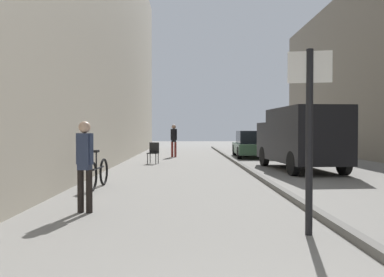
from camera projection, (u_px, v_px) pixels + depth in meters
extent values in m
plane|color=gray|center=(205.00, 173.00, 13.43)|extent=(80.00, 80.00, 0.00)
cube|color=#BCB29E|center=(57.00, 0.00, 13.23)|extent=(2.91, 40.00, 11.80)
cube|color=#615F5B|center=(251.00, 171.00, 13.45)|extent=(0.16, 40.00, 0.12)
cylinder|color=black|center=(81.00, 191.00, 6.95)|extent=(0.11, 0.11, 0.77)
cylinder|color=black|center=(89.00, 191.00, 6.92)|extent=(0.11, 0.11, 0.77)
cube|color=#2D3851|center=(85.00, 151.00, 6.92)|extent=(0.24, 0.22, 0.65)
cylinder|color=#2D3851|center=(79.00, 149.00, 6.94)|extent=(0.09, 0.09, 0.55)
cylinder|color=#2D3851|center=(91.00, 149.00, 6.90)|extent=(0.09, 0.09, 0.55)
sphere|color=tan|center=(85.00, 127.00, 6.91)|extent=(0.21, 0.21, 0.21)
cylinder|color=maroon|center=(175.00, 149.00, 21.47)|extent=(0.13, 0.13, 0.84)
cylinder|color=maroon|center=(172.00, 149.00, 21.50)|extent=(0.13, 0.13, 0.84)
cube|color=black|center=(174.00, 135.00, 21.47)|extent=(0.26, 0.23, 0.72)
cylinder|color=black|center=(176.00, 134.00, 21.45)|extent=(0.10, 0.10, 0.61)
cylinder|color=black|center=(172.00, 134.00, 21.48)|extent=(0.10, 0.10, 0.61)
sphere|color=#9E755B|center=(174.00, 127.00, 21.46)|extent=(0.23, 0.23, 0.23)
cube|color=black|center=(306.00, 135.00, 13.76)|extent=(2.16, 3.74, 1.94)
cube|color=black|center=(283.00, 140.00, 16.27)|extent=(2.00, 1.54, 1.45)
cube|color=black|center=(280.00, 132.00, 16.75)|extent=(1.60, 0.15, 0.64)
cylinder|color=black|center=(264.00, 156.00, 16.07)|extent=(0.28, 0.81, 0.80)
cylinder|color=black|center=(304.00, 156.00, 16.22)|extent=(0.28, 0.81, 0.80)
cylinder|color=black|center=(293.00, 163.00, 12.60)|extent=(0.28, 0.81, 0.80)
cylinder|color=black|center=(344.00, 163.00, 12.75)|extent=(0.28, 0.81, 0.80)
cube|color=#335138|center=(252.00, 148.00, 21.44)|extent=(1.96, 4.26, 0.55)
cube|color=black|center=(252.00, 137.00, 21.42)|extent=(1.60, 2.57, 0.68)
cylinder|color=black|center=(235.00, 150.00, 22.89)|extent=(0.22, 0.65, 0.64)
cylinder|color=black|center=(262.00, 150.00, 22.85)|extent=(0.22, 0.65, 0.64)
cylinder|color=black|center=(239.00, 153.00, 20.03)|extent=(0.22, 0.65, 0.64)
cylinder|color=black|center=(271.00, 153.00, 19.99)|extent=(0.22, 0.65, 0.64)
cylinder|color=black|center=(309.00, 142.00, 5.44)|extent=(0.10, 0.10, 2.60)
cube|color=white|center=(310.00, 67.00, 5.42)|extent=(0.60, 0.14, 0.44)
torus|color=black|center=(104.00, 172.00, 10.42)|extent=(0.10, 0.72, 0.72)
torus|color=black|center=(92.00, 176.00, 9.37)|extent=(0.10, 0.72, 0.72)
cylinder|color=black|center=(98.00, 168.00, 9.89)|extent=(0.10, 0.95, 0.05)
cylinder|color=black|center=(96.00, 160.00, 9.70)|extent=(0.04, 0.04, 0.40)
cube|color=black|center=(96.00, 151.00, 9.70)|extent=(0.11, 0.24, 0.06)
cylinder|color=black|center=(156.00, 159.00, 16.88)|extent=(0.04, 0.04, 0.45)
cylinder|color=black|center=(148.00, 159.00, 16.95)|extent=(0.04, 0.04, 0.45)
cylinder|color=black|center=(158.00, 159.00, 17.24)|extent=(0.04, 0.04, 0.45)
cylinder|color=black|center=(150.00, 158.00, 17.32)|extent=(0.04, 0.04, 0.45)
cube|color=black|center=(153.00, 153.00, 17.09)|extent=(0.52, 0.52, 0.04)
cube|color=black|center=(154.00, 147.00, 17.28)|extent=(0.44, 0.13, 0.45)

